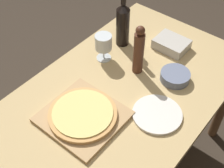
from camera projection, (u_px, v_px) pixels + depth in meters
dining_table at (103, 121)px, 1.51m from camera, size 0.83×1.67×0.74m
cutting_board at (83, 117)px, 1.41m from camera, size 0.34×0.33×0.02m
pizza at (83, 114)px, 1.39m from camera, size 0.31×0.31×0.02m
wine_bottle at (123, 23)px, 1.68m from camera, size 0.07×0.07×0.34m
pepper_mill at (139, 51)px, 1.53m from camera, size 0.05×0.05×0.28m
wine_glass at (103, 43)px, 1.62m from camera, size 0.09×0.09×0.15m
small_bowl at (175, 76)px, 1.56m from camera, size 0.15×0.15×0.04m
dinner_plate at (157, 114)px, 1.42m from camera, size 0.23×0.23×0.01m
food_container at (171, 44)px, 1.73m from camera, size 0.18×0.14×0.06m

